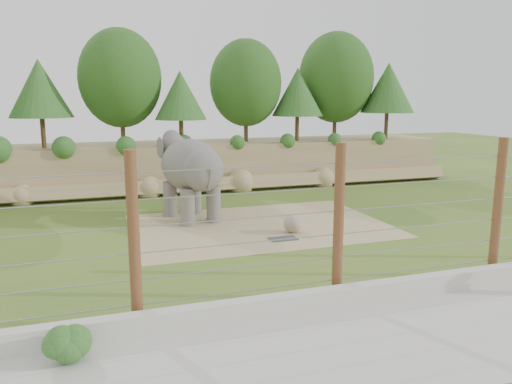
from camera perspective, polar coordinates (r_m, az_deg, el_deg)
name	(u,v)px	position (r m, az deg, el deg)	size (l,w,h in m)	color
ground	(275,248)	(17.15, 2.14, -6.45)	(90.00, 90.00, 0.00)	#426324
back_embankment	(206,117)	(28.74, -5.73, 8.52)	(30.00, 5.52, 8.77)	#8C7C52
dirt_patch	(260,226)	(20.03, 0.45, -3.88)	(10.00, 7.00, 0.02)	tan
drain_grate	(283,239)	(18.18, 3.13, -5.35)	(1.00, 0.60, 0.03)	#262628
elephant	(191,178)	(20.98, -7.47, 1.63)	(1.88, 4.39, 3.55)	slate
stone_ball	(293,223)	(18.98, 4.22, -3.60)	(0.71, 0.71, 0.71)	gray
retaining_wall	(346,296)	(12.79, 10.24, -11.60)	(26.00, 0.35, 0.50)	beige
walkway	(392,342)	(11.35, 15.23, -16.21)	(26.00, 4.00, 0.01)	beige
barrier_fence	(339,222)	(12.66, 9.42, -3.46)	(20.26, 0.26, 4.00)	#53321A
walkway_shrub	(65,347)	(10.64, -21.00, -16.20)	(0.75, 0.75, 0.75)	#1F591D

